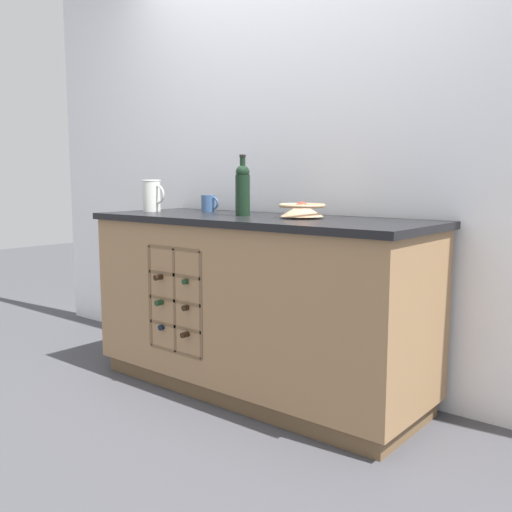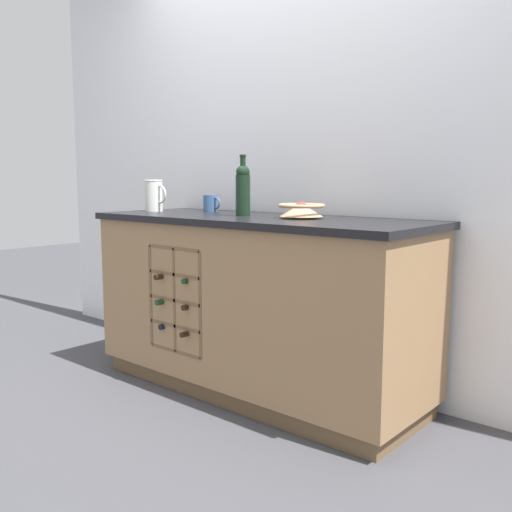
# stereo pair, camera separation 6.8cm
# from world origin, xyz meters

# --- Properties ---
(ground_plane) EXTENTS (14.00, 14.00, 0.00)m
(ground_plane) POSITION_xyz_m (0.00, 0.00, 0.00)
(ground_plane) COLOR #424247
(back_wall) EXTENTS (4.40, 0.06, 2.55)m
(back_wall) POSITION_xyz_m (0.00, 0.38, 1.27)
(back_wall) COLOR white
(back_wall) RESTS_ON ground_plane
(kitchen_island) EXTENTS (1.84, 0.69, 0.92)m
(kitchen_island) POSITION_xyz_m (-0.00, -0.00, 0.47)
(kitchen_island) COLOR brown
(kitchen_island) RESTS_ON ground_plane
(fruit_bowl) EXTENTS (0.23, 0.23, 0.08)m
(fruit_bowl) POSITION_xyz_m (0.25, 0.04, 0.96)
(fruit_bowl) COLOR tan
(fruit_bowl) RESTS_ON kitchen_island
(white_pitcher) EXTENTS (0.16, 0.11, 0.18)m
(white_pitcher) POSITION_xyz_m (-0.76, -0.04, 1.02)
(white_pitcher) COLOR silver
(white_pitcher) RESTS_ON kitchen_island
(ceramic_mug) EXTENTS (0.12, 0.08, 0.10)m
(ceramic_mug) POSITION_xyz_m (-0.49, 0.17, 0.97)
(ceramic_mug) COLOR #385684
(ceramic_mug) RESTS_ON kitchen_island
(standing_wine_bottle) EXTENTS (0.08, 0.08, 0.31)m
(standing_wine_bottle) POSITION_xyz_m (-0.09, -0.00, 1.06)
(standing_wine_bottle) COLOR black
(standing_wine_bottle) RESTS_ON kitchen_island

